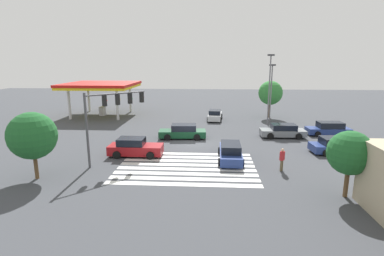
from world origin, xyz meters
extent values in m
plane|color=#3D3F44|center=(0.00, 0.00, 0.00)|extent=(116.97, 116.97, 0.00)
cube|color=silver|center=(0.00, -10.12, 0.00)|extent=(10.48, 0.60, 0.01)
cube|color=silver|center=(0.00, -9.17, 0.00)|extent=(10.48, 0.60, 0.01)
cube|color=silver|center=(0.00, -8.22, 0.00)|extent=(10.48, 0.60, 0.01)
cube|color=silver|center=(0.00, -7.27, 0.00)|extent=(10.48, 0.60, 0.01)
cube|color=silver|center=(0.00, -6.32, 0.00)|extent=(10.48, 0.60, 0.01)
cube|color=silver|center=(0.00, -5.37, 0.00)|extent=(10.48, 0.60, 0.01)
cube|color=silver|center=(0.00, -4.42, 0.00)|extent=(10.48, 0.60, 0.01)
cube|color=silver|center=(0.00, -3.47, 0.00)|extent=(10.48, 0.60, 0.01)
cylinder|color=#47474C|center=(-7.37, -7.37, 2.85)|extent=(0.18, 0.18, 5.71)
cylinder|color=#47474C|center=(-5.57, -5.57, 5.46)|extent=(3.67, 3.67, 0.12)
cube|color=black|center=(-6.29, -6.29, 4.99)|extent=(0.40, 0.40, 0.84)
sphere|color=red|center=(-6.18, -6.18, 4.99)|extent=(0.16, 0.16, 0.16)
cube|color=black|center=(-5.51, -5.51, 4.99)|extent=(0.40, 0.40, 0.84)
sphere|color=gold|center=(-5.40, -5.40, 4.99)|extent=(0.16, 0.16, 0.16)
cube|color=black|center=(-4.73, -4.73, 4.99)|extent=(0.40, 0.40, 0.84)
sphere|color=green|center=(-4.62, -4.62, 4.99)|extent=(0.16, 0.16, 0.16)
cube|color=black|center=(-3.96, -3.96, 4.99)|extent=(0.40, 0.40, 0.84)
sphere|color=red|center=(-3.84, -3.84, 4.99)|extent=(0.16, 0.16, 0.16)
cube|color=maroon|center=(-4.55, -4.26, 0.57)|extent=(4.54, 1.79, 0.77)
cube|color=black|center=(-4.91, -4.26, 1.26)|extent=(2.22, 1.61, 0.60)
cylinder|color=black|center=(-3.14, -3.34, 0.33)|extent=(0.66, 0.22, 0.66)
cylinder|color=black|center=(-3.14, -5.17, 0.33)|extent=(0.66, 0.22, 0.66)
cylinder|color=black|center=(-5.96, -3.35, 0.33)|extent=(0.66, 0.22, 0.66)
cylinder|color=black|center=(-5.95, -5.17, 0.33)|extent=(0.66, 0.22, 0.66)
cube|color=navy|center=(3.44, -4.93, 0.51)|extent=(1.83, 4.88, 0.69)
cube|color=black|center=(3.44, -5.17, 1.16)|extent=(1.61, 2.60, 0.61)
cylinder|color=black|center=(2.60, -3.41, 0.31)|extent=(0.23, 0.62, 0.62)
cylinder|color=black|center=(4.36, -3.45, 0.31)|extent=(0.23, 0.62, 0.62)
cylinder|color=black|center=(2.53, -6.41, 0.31)|extent=(0.23, 0.62, 0.62)
cylinder|color=black|center=(4.29, -6.45, 0.31)|extent=(0.23, 0.62, 0.62)
cube|color=navy|center=(13.01, -2.45, 0.49)|extent=(4.74, 2.22, 0.64)
cube|color=black|center=(12.83, -2.46, 1.11)|extent=(2.68, 1.89, 0.61)
cylinder|color=black|center=(14.37, -1.38, 0.31)|extent=(0.64, 0.26, 0.62)
cylinder|color=black|center=(14.50, -3.33, 0.31)|extent=(0.64, 0.26, 0.62)
cylinder|color=black|center=(11.51, -1.57, 0.31)|extent=(0.64, 0.26, 0.62)
cylinder|color=black|center=(11.64, -3.52, 0.31)|extent=(0.64, 0.26, 0.62)
cube|color=gray|center=(9.47, 2.99, 0.51)|extent=(4.68, 1.89, 0.65)
cube|color=black|center=(9.56, 3.00, 1.12)|extent=(2.53, 1.68, 0.59)
cylinder|color=black|center=(8.04, 2.04, 0.33)|extent=(0.67, 0.23, 0.67)
cylinder|color=black|center=(8.02, 3.92, 0.33)|extent=(0.67, 0.23, 0.67)
cylinder|color=black|center=(10.93, 2.07, 0.33)|extent=(0.67, 0.23, 0.67)
cylinder|color=black|center=(10.90, 3.95, 0.33)|extent=(0.67, 0.23, 0.67)
cube|color=navy|center=(14.67, 4.28, 0.49)|extent=(4.61, 1.91, 0.65)
cube|color=black|center=(14.86, 4.28, 1.13)|extent=(2.65, 1.67, 0.64)
cylinder|color=black|center=(13.29, 3.33, 0.30)|extent=(0.62, 0.24, 0.61)
cylinder|color=black|center=(13.23, 5.13, 0.30)|extent=(0.62, 0.24, 0.61)
cylinder|color=black|center=(16.11, 3.43, 0.30)|extent=(0.62, 0.24, 0.61)
cylinder|color=black|center=(16.05, 5.22, 0.30)|extent=(0.62, 0.24, 0.61)
cube|color=#144728|center=(-1.13, 1.91, 0.52)|extent=(4.97, 2.10, 0.67)
cube|color=black|center=(-0.97, 1.92, 1.17)|extent=(2.64, 1.78, 0.63)
cylinder|color=black|center=(-2.58, 0.90, 0.33)|extent=(0.67, 0.26, 0.66)
cylinder|color=black|center=(-2.69, 2.75, 0.33)|extent=(0.67, 0.26, 0.66)
cylinder|color=black|center=(0.44, 1.08, 0.33)|extent=(0.67, 0.26, 0.66)
cylinder|color=black|center=(0.32, 2.93, 0.33)|extent=(0.67, 0.26, 0.66)
cube|color=silver|center=(2.42, 12.02, 0.54)|extent=(1.99, 4.44, 0.71)
cube|color=black|center=(2.39, 11.65, 1.18)|extent=(1.66, 2.20, 0.56)
cylinder|color=black|center=(1.67, 13.43, 0.33)|extent=(0.27, 0.68, 0.67)
cylinder|color=black|center=(3.38, 13.30, 0.33)|extent=(0.27, 0.68, 0.67)
cylinder|color=black|center=(1.47, 10.75, 0.33)|extent=(0.27, 0.68, 0.67)
cylinder|color=black|center=(3.17, 10.62, 0.33)|extent=(0.27, 0.68, 0.67)
cube|color=yellow|center=(-14.29, 14.73, 4.29)|extent=(9.65, 9.65, 0.35)
cube|color=red|center=(-14.29, 14.73, 4.64)|extent=(9.84, 9.84, 0.36)
cube|color=#B2B2B7|center=(-14.29, 14.73, 0.65)|extent=(0.70, 1.10, 1.30)
cylinder|color=silver|center=(-17.66, 11.35, 2.06)|extent=(0.36, 0.36, 4.11)
cylinder|color=silver|center=(-10.91, 11.35, 2.06)|extent=(0.36, 0.36, 4.11)
cylinder|color=silver|center=(-17.66, 18.11, 2.06)|extent=(0.36, 0.36, 4.11)
cylinder|color=silver|center=(-10.91, 18.11, 2.06)|extent=(0.36, 0.36, 4.11)
cylinder|color=brown|center=(7.00, -7.27, 0.42)|extent=(0.14, 0.14, 0.84)
cylinder|color=brown|center=(7.11, -7.16, 0.42)|extent=(0.14, 0.14, 0.84)
cube|color=#B22328|center=(7.05, -7.22, 1.17)|extent=(0.41, 0.41, 0.66)
sphere|color=tan|center=(7.05, -7.22, 1.61)|extent=(0.23, 0.23, 0.23)
cylinder|color=slate|center=(9.07, 9.51, 4.28)|extent=(0.16, 0.16, 8.55)
cube|color=#333338|center=(9.07, 9.51, 8.65)|extent=(0.80, 0.36, 0.20)
cylinder|color=slate|center=(9.72, 11.51, 3.67)|extent=(0.16, 0.16, 7.34)
cube|color=#333338|center=(9.72, 11.51, 7.44)|extent=(0.80, 0.36, 0.20)
cylinder|color=brown|center=(-10.14, -9.71, 0.85)|extent=(0.26, 0.26, 1.69)
sphere|color=#1E5B28|center=(-10.14, -9.71, 3.05)|extent=(3.19, 3.19, 3.19)
cylinder|color=brown|center=(10.23, 14.38, 1.06)|extent=(0.26, 0.26, 2.12)
sphere|color=#337F38|center=(10.23, 14.38, 3.55)|extent=(3.36, 3.36, 3.36)
cylinder|color=brown|center=(9.88, -11.33, 0.82)|extent=(0.26, 0.26, 1.63)
sphere|color=#1E5B28|center=(9.88, -11.33, 2.73)|extent=(2.59, 2.59, 2.59)
camera|label=1|loc=(1.73, -28.46, 7.94)|focal=28.00mm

